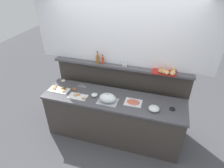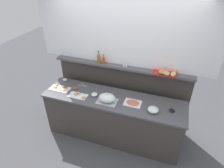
{
  "view_description": "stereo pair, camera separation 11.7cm",
  "coord_description": "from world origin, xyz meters",
  "px_view_note": "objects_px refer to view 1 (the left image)",
  "views": [
    {
      "loc": [
        0.75,
        -2.57,
        2.92
      ],
      "look_at": [
        -0.05,
        0.1,
        1.13
      ],
      "focal_mm": 30.88,
      "sensor_mm": 36.0,
      "label": 1
    },
    {
      "loc": [
        0.86,
        -2.53,
        2.92
      ],
      "look_at": [
        -0.05,
        0.1,
        1.13
      ],
      "focal_mm": 30.88,
      "sensor_mm": 36.0,
      "label": 2
    }
  ],
  "objects_px": {
    "glass_bowl_large": "(94,95)",
    "condiment_bowl_dark": "(172,109)",
    "condiment_bowl_cream": "(63,81)",
    "cold_cuts_platter": "(133,102)",
    "serving_tongs": "(83,86)",
    "bread_basket": "(166,71)",
    "hot_sauce_bottle": "(103,60)",
    "sandwich_platter_rear": "(60,89)",
    "serving_cloche": "(108,98)",
    "sandwich_platter_side": "(78,96)",
    "salt_shaker": "(123,64)",
    "glass_bowl_medium": "(154,109)",
    "pepper_shaker": "(126,64)",
    "condiment_bowl_red": "(75,89)",
    "vinegar_bottle_amber": "(98,58)"
  },
  "relations": [
    {
      "from": "serving_cloche",
      "to": "condiment_bowl_red",
      "type": "bearing_deg",
      "value": 166.3
    },
    {
      "from": "serving_cloche",
      "to": "condiment_bowl_red",
      "type": "height_order",
      "value": "serving_cloche"
    },
    {
      "from": "vinegar_bottle_amber",
      "to": "hot_sauce_bottle",
      "type": "relative_size",
      "value": 1.34
    },
    {
      "from": "condiment_bowl_cream",
      "to": "bread_basket",
      "type": "distance_m",
      "value": 1.96
    },
    {
      "from": "cold_cuts_platter",
      "to": "condiment_bowl_red",
      "type": "height_order",
      "value": "condiment_bowl_red"
    },
    {
      "from": "bread_basket",
      "to": "hot_sauce_bottle",
      "type": "bearing_deg",
      "value": 178.7
    },
    {
      "from": "sandwich_platter_side",
      "to": "sandwich_platter_rear",
      "type": "xyz_separation_m",
      "value": [
        -0.42,
        0.1,
        0.0
      ]
    },
    {
      "from": "sandwich_platter_rear",
      "to": "condiment_bowl_red",
      "type": "bearing_deg",
      "value": 18.71
    },
    {
      "from": "hot_sauce_bottle",
      "to": "bread_basket",
      "type": "relative_size",
      "value": 0.44
    },
    {
      "from": "glass_bowl_large",
      "to": "condiment_bowl_dark",
      "type": "relative_size",
      "value": 1.32
    },
    {
      "from": "cold_cuts_platter",
      "to": "serving_tongs",
      "type": "distance_m",
      "value": 1.04
    },
    {
      "from": "serving_tongs",
      "to": "pepper_shaker",
      "type": "relative_size",
      "value": 2.15
    },
    {
      "from": "sandwich_platter_rear",
      "to": "serving_cloche",
      "type": "distance_m",
      "value": 0.96
    },
    {
      "from": "cold_cuts_platter",
      "to": "salt_shaker",
      "type": "bearing_deg",
      "value": 123.17
    },
    {
      "from": "sandwich_platter_side",
      "to": "cold_cuts_platter",
      "type": "height_order",
      "value": "sandwich_platter_side"
    },
    {
      "from": "sandwich_platter_rear",
      "to": "bread_basket",
      "type": "bearing_deg",
      "value": 13.45
    },
    {
      "from": "glass_bowl_large",
      "to": "glass_bowl_medium",
      "type": "height_order",
      "value": "glass_bowl_medium"
    },
    {
      "from": "vinegar_bottle_amber",
      "to": "bread_basket",
      "type": "distance_m",
      "value": 1.22
    },
    {
      "from": "glass_bowl_large",
      "to": "condiment_bowl_cream",
      "type": "relative_size",
      "value": 1.35
    },
    {
      "from": "condiment_bowl_cream",
      "to": "pepper_shaker",
      "type": "relative_size",
      "value": 1.02
    },
    {
      "from": "sandwich_platter_side",
      "to": "glass_bowl_large",
      "type": "xyz_separation_m",
      "value": [
        0.26,
        0.11,
        0.01
      ]
    },
    {
      "from": "glass_bowl_medium",
      "to": "serving_tongs",
      "type": "xyz_separation_m",
      "value": [
        -1.37,
        0.31,
        -0.03
      ]
    },
    {
      "from": "cold_cuts_platter",
      "to": "serving_tongs",
      "type": "height_order",
      "value": "cold_cuts_platter"
    },
    {
      "from": "sandwich_platter_side",
      "to": "glass_bowl_medium",
      "type": "xyz_separation_m",
      "value": [
        1.31,
        0.02,
        0.02
      ]
    },
    {
      "from": "condiment_bowl_cream",
      "to": "pepper_shaker",
      "type": "bearing_deg",
      "value": 8.4
    },
    {
      "from": "serving_tongs",
      "to": "vinegar_bottle_amber",
      "type": "distance_m",
      "value": 0.61
    },
    {
      "from": "serving_tongs",
      "to": "salt_shaker",
      "type": "xyz_separation_m",
      "value": [
        0.72,
        0.24,
        0.46
      ]
    },
    {
      "from": "sandwich_platter_side",
      "to": "condiment_bowl_red",
      "type": "relative_size",
      "value": 3.94
    },
    {
      "from": "condiment_bowl_red",
      "to": "cold_cuts_platter",
      "type": "bearing_deg",
      "value": -3.83
    },
    {
      "from": "glass_bowl_large",
      "to": "bread_basket",
      "type": "height_order",
      "value": "bread_basket"
    },
    {
      "from": "condiment_bowl_red",
      "to": "vinegar_bottle_amber",
      "type": "xyz_separation_m",
      "value": [
        0.34,
        0.36,
        0.51
      ]
    },
    {
      "from": "pepper_shaker",
      "to": "vinegar_bottle_amber",
      "type": "bearing_deg",
      "value": -177.45
    },
    {
      "from": "serving_cloche",
      "to": "condiment_bowl_red",
      "type": "distance_m",
      "value": 0.72
    },
    {
      "from": "condiment_bowl_cream",
      "to": "serving_tongs",
      "type": "bearing_deg",
      "value": -7.71
    },
    {
      "from": "glass_bowl_large",
      "to": "serving_tongs",
      "type": "relative_size",
      "value": 0.64
    },
    {
      "from": "cold_cuts_platter",
      "to": "salt_shaker",
      "type": "height_order",
      "value": "salt_shaker"
    },
    {
      "from": "pepper_shaker",
      "to": "bread_basket",
      "type": "height_order",
      "value": "pepper_shaker"
    },
    {
      "from": "sandwich_platter_side",
      "to": "salt_shaker",
      "type": "height_order",
      "value": "salt_shaker"
    },
    {
      "from": "condiment_bowl_red",
      "to": "serving_cloche",
      "type": "bearing_deg",
      "value": -13.7
    },
    {
      "from": "glass_bowl_large",
      "to": "pepper_shaker",
      "type": "xyz_separation_m",
      "value": [
        0.44,
        0.46,
        0.44
      ]
    },
    {
      "from": "glass_bowl_medium",
      "to": "condiment_bowl_red",
      "type": "xyz_separation_m",
      "value": [
        -1.47,
        0.17,
        -0.02
      ]
    },
    {
      "from": "serving_cloche",
      "to": "bread_basket",
      "type": "distance_m",
      "value": 1.08
    },
    {
      "from": "glass_bowl_medium",
      "to": "pepper_shaker",
      "type": "bearing_deg",
      "value": 137.89
    },
    {
      "from": "serving_cloche",
      "to": "glass_bowl_large",
      "type": "height_order",
      "value": "serving_cloche"
    },
    {
      "from": "condiment_bowl_cream",
      "to": "serving_tongs",
      "type": "distance_m",
      "value": 0.44
    },
    {
      "from": "condiment_bowl_dark",
      "to": "serving_cloche",
      "type": "bearing_deg",
      "value": -174.36
    },
    {
      "from": "glass_bowl_large",
      "to": "glass_bowl_medium",
      "type": "xyz_separation_m",
      "value": [
        1.05,
        -0.09,
        0.01
      ]
    },
    {
      "from": "condiment_bowl_dark",
      "to": "hot_sauce_bottle",
      "type": "relative_size",
      "value": 0.52
    },
    {
      "from": "condiment_bowl_dark",
      "to": "salt_shaker",
      "type": "height_order",
      "value": "salt_shaker"
    },
    {
      "from": "condiment_bowl_dark",
      "to": "hot_sauce_bottle",
      "type": "xyz_separation_m",
      "value": [
        -1.32,
        0.44,
        0.48
      ]
    }
  ]
}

